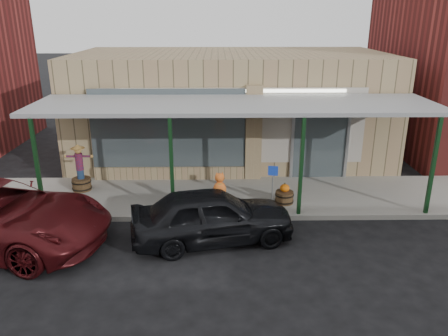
{
  "coord_description": "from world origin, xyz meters",
  "views": [
    {
      "loc": [
        -0.52,
        -9.27,
        5.58
      ],
      "look_at": [
        -0.34,
        2.6,
        1.4
      ],
      "focal_mm": 35.0,
      "sensor_mm": 36.0,
      "label": 1
    }
  ],
  "objects_px": {
    "barrel_scarecrow": "(81,175)",
    "parked_sedan": "(212,216)",
    "barrel_pumpkin": "(284,196)",
    "handicap_sign": "(273,182)"
  },
  "relations": [
    {
      "from": "barrel_scarecrow",
      "to": "handicap_sign",
      "type": "xyz_separation_m",
      "value": [
        6.03,
        -1.67,
        0.36
      ]
    },
    {
      "from": "handicap_sign",
      "to": "parked_sedan",
      "type": "bearing_deg",
      "value": -127.7
    },
    {
      "from": "barrel_pumpkin",
      "to": "handicap_sign",
      "type": "bearing_deg",
      "value": -130.19
    },
    {
      "from": "parked_sedan",
      "to": "barrel_scarecrow",
      "type": "bearing_deg",
      "value": 41.6
    },
    {
      "from": "barrel_scarecrow",
      "to": "parked_sedan",
      "type": "height_order",
      "value": "barrel_scarecrow"
    },
    {
      "from": "barrel_scarecrow",
      "to": "barrel_pumpkin",
      "type": "relative_size",
      "value": 2.26
    },
    {
      "from": "barrel_pumpkin",
      "to": "handicap_sign",
      "type": "distance_m",
      "value": 0.95
    },
    {
      "from": "barrel_scarecrow",
      "to": "parked_sedan",
      "type": "xyz_separation_m",
      "value": [
        4.31,
        -3.18,
        0.04
      ]
    },
    {
      "from": "barrel_pumpkin",
      "to": "handicap_sign",
      "type": "xyz_separation_m",
      "value": [
        -0.45,
        -0.53,
        0.65
      ]
    },
    {
      "from": "barrel_scarecrow",
      "to": "barrel_pumpkin",
      "type": "bearing_deg",
      "value": -27.88
    }
  ]
}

